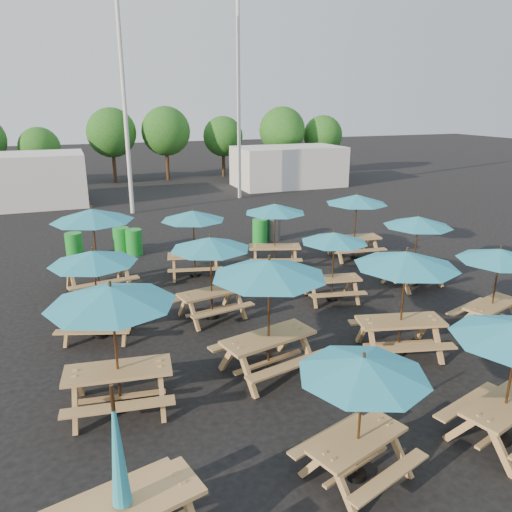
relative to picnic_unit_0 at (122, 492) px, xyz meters
name	(u,v)px	position (x,y,z in m)	size (l,w,h in m)	color
ground	(275,309)	(4.80, 6.55, -1.01)	(120.00, 120.00, 0.00)	black
picnic_unit_0	(122,492)	(0.00, 0.00, 0.00)	(2.28, 2.10, 2.47)	tan
picnic_unit_1	(112,302)	(0.29, 3.32, 1.12)	(2.56, 2.56, 2.46)	tan
picnic_unit_2	(93,262)	(0.17, 6.54, 0.90)	(2.60, 2.60, 2.20)	tan
picnic_unit_3	(93,219)	(0.37, 9.71, 1.20)	(2.75, 2.75, 2.55)	tan
picnic_unit_4	(363,373)	(3.43, 0.20, 0.78)	(2.42, 2.42, 2.06)	tan
picnic_unit_5	(269,274)	(3.35, 3.53, 1.17)	(2.83, 2.83, 2.52)	tan
picnic_unit_6	(210,248)	(3.02, 6.65, 0.91)	(2.43, 2.43, 2.22)	tan
picnic_unit_7	(193,219)	(3.41, 10.02, 0.90)	(2.44, 2.44, 2.20)	tan
picnic_unit_9	(406,265)	(6.44, 3.27, 1.10)	(2.75, 2.75, 2.43)	tan
picnic_unit_10	(334,241)	(6.57, 6.59, 0.75)	(2.21, 2.21, 2.03)	tan
picnic_unit_11	(275,212)	(6.22, 9.98, 0.92)	(2.63, 2.63, 2.23)	tan
picnic_unit_13	(499,259)	(9.29, 3.44, 0.84)	(2.50, 2.50, 2.14)	tan
picnic_unit_14	(418,225)	(9.52, 6.77, 0.90)	(2.30, 2.30, 2.21)	tan
picnic_unit_15	(357,203)	(9.32, 9.90, 1.03)	(2.44, 2.44, 2.35)	tan
waste_bin_0	(74,246)	(-0.20, 13.37, -0.53)	(0.60, 0.60, 0.96)	#1A932C
waste_bin_1	(121,240)	(1.49, 13.58, -0.53)	(0.60, 0.60, 0.96)	#1A932C
waste_bin_2	(134,242)	(1.89, 13.13, -0.53)	(0.60, 0.60, 0.96)	#1A932C
waste_bin_3	(260,231)	(6.85, 13.00, -0.53)	(0.60, 0.60, 0.96)	#1A932C
waste_bin_4	(273,229)	(7.50, 13.14, -0.53)	(0.60, 0.60, 0.96)	gray
mast_0	(123,90)	(2.80, 20.55, 4.99)	(0.20, 0.20, 12.00)	silver
mast_1	(239,91)	(9.30, 22.55, 4.99)	(0.20, 0.20, 12.00)	silver
event_tent_0	(7,181)	(-3.20, 24.55, 0.39)	(8.00, 4.00, 2.80)	silver
event_tent_1	(288,166)	(13.80, 25.55, 0.29)	(7.00, 4.00, 2.60)	silver
tree_2	(39,148)	(-1.59, 30.20, 1.61)	(2.59, 2.59, 3.93)	#382314
tree_3	(112,133)	(3.04, 31.26, 2.39)	(3.36, 3.36, 5.09)	#382314
tree_4	(166,131)	(6.70, 30.80, 2.44)	(3.41, 3.41, 5.17)	#382314
tree_5	(223,136)	(11.02, 31.22, 1.96)	(2.94, 2.94, 4.45)	#382314
tree_6	(282,130)	(15.03, 29.44, 2.41)	(3.38, 3.38, 5.13)	#382314
tree_7	(323,135)	(18.42, 29.47, 1.98)	(2.95, 2.95, 4.48)	#382314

